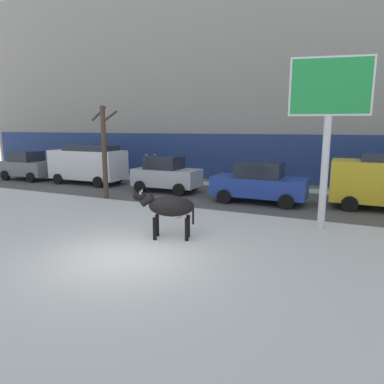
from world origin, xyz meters
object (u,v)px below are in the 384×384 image
at_px(billboard, 330,97).
at_px(car_white_van, 88,163).
at_px(cow_black, 169,207).
at_px(car_blue_sedan, 259,183).
at_px(car_silver_hatchback, 166,174).
at_px(pedestrian_near_billboard, 147,167).
at_px(car_grey_hatchback, 28,166).
at_px(bare_tree_right_lot, 104,150).
at_px(pedestrian_far_left, 155,167).

height_order(billboard, car_white_van, billboard).
height_order(cow_black, car_blue_sedan, car_blue_sedan).
distance_m(cow_black, car_silver_hatchback, 7.96).
distance_m(cow_black, pedestrian_near_billboard, 12.10).
height_order(car_white_van, car_blue_sedan, car_white_van).
bearing_deg(car_grey_hatchback, pedestrian_near_billboard, 21.99).
xyz_separation_m(car_grey_hatchback, bare_tree_right_lot, (8.54, -2.78, 1.41)).
xyz_separation_m(billboard, car_grey_hatchback, (-18.42, 3.85, -3.39)).
relative_size(car_blue_sedan, bare_tree_right_lot, 0.96).
bearing_deg(pedestrian_far_left, cow_black, -57.35).
distance_m(billboard, car_grey_hatchback, 19.12).
bearing_deg(car_white_van, cow_black, -37.61).
bearing_deg(car_silver_hatchback, cow_black, -60.55).
distance_m(car_white_van, car_silver_hatchback, 5.64).
height_order(cow_black, bare_tree_right_lot, bare_tree_right_lot).
height_order(billboard, car_silver_hatchback, billboard).
xyz_separation_m(billboard, pedestrian_near_billboard, (-11.14, 6.80, -3.43)).
relative_size(pedestrian_near_billboard, bare_tree_right_lot, 0.40).
relative_size(car_white_van, car_blue_sedan, 1.10).
height_order(billboard, car_blue_sedan, billboard).
bearing_deg(car_white_van, bare_tree_right_lot, -39.69).
bearing_deg(pedestrian_near_billboard, car_white_van, -135.17).
xyz_separation_m(billboard, car_silver_hatchback, (-8.08, 3.84, -3.39)).
bearing_deg(billboard, car_white_van, 162.78).
height_order(billboard, bare_tree_right_lot, billboard).
bearing_deg(car_blue_sedan, car_white_van, 174.48).
bearing_deg(bare_tree_right_lot, car_blue_sedan, 17.04).
distance_m(pedestrian_far_left, bare_tree_right_lot, 5.94).
xyz_separation_m(car_silver_hatchback, car_blue_sedan, (5.15, -0.63, -0.02)).
xyz_separation_m(car_silver_hatchback, bare_tree_right_lot, (-1.80, -2.76, 1.41)).
bearing_deg(bare_tree_right_lot, car_white_van, 140.31).
height_order(pedestrian_near_billboard, bare_tree_right_lot, bare_tree_right_lot).
distance_m(car_blue_sedan, pedestrian_near_billboard, 8.96).
distance_m(car_blue_sedan, bare_tree_right_lot, 7.41).
relative_size(car_grey_hatchback, car_silver_hatchback, 1.00).
distance_m(car_white_van, car_blue_sedan, 10.83).
distance_m(billboard, pedestrian_near_billboard, 13.49).
relative_size(car_white_van, bare_tree_right_lot, 1.06).
bearing_deg(cow_black, pedestrian_far_left, 122.65).
height_order(car_grey_hatchback, car_white_van, car_white_van).
xyz_separation_m(billboard, pedestrian_far_left, (-10.51, 6.80, -3.43)).
bearing_deg(cow_black, billboard, 36.61).
relative_size(cow_black, car_white_van, 0.42).
bearing_deg(car_blue_sedan, billboard, -47.56).
distance_m(car_grey_hatchback, car_blue_sedan, 15.50).
height_order(car_white_van, car_silver_hatchback, car_white_van).
height_order(pedestrian_far_left, bare_tree_right_lot, bare_tree_right_lot).
height_order(billboard, car_grey_hatchback, billboard).
bearing_deg(car_grey_hatchback, car_white_van, 4.75).
bearing_deg(cow_black, bare_tree_right_lot, 143.85).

